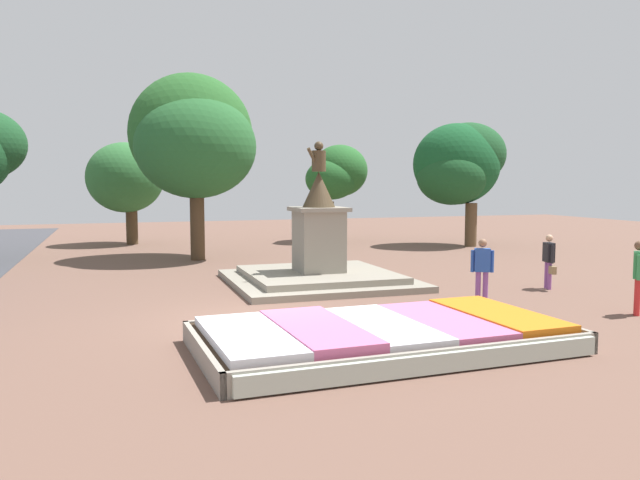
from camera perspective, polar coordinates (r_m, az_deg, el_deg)
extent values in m
plane|color=brown|center=(13.95, -5.40, -7.37)|extent=(71.08, 71.08, 0.00)
cube|color=#38281C|center=(11.76, 5.70, -8.91)|extent=(6.72, 3.61, 0.35)
cube|color=gray|center=(10.30, 10.03, -10.93)|extent=(6.79, 0.37, 0.39)
cube|color=gray|center=(13.29, 2.38, -7.14)|extent=(6.79, 0.37, 0.39)
cube|color=gray|center=(10.75, -10.79, -10.24)|extent=(0.24, 3.55, 0.39)
cube|color=gray|center=(13.54, 18.61, -7.17)|extent=(0.24, 3.55, 0.39)
cube|color=white|center=(10.84, -6.65, -8.78)|extent=(1.40, 3.20, 0.15)
cube|color=#D86699|center=(11.21, -0.22, -8.21)|extent=(1.40, 3.20, 0.18)
cube|color=white|center=(11.71, 5.71, -7.79)|extent=(1.40, 3.20, 0.12)
cube|color=#D86699|center=(12.32, 11.09, -7.23)|extent=(1.40, 3.20, 0.11)
cube|color=orange|center=(13.02, 15.92, -6.58)|extent=(1.40, 3.20, 0.14)
cube|color=#B2BCAD|center=(10.25, 10.18, -11.01)|extent=(6.46, 0.46, 0.32)
cube|color=gray|center=(18.86, -0.11, -3.72)|extent=(5.25, 5.25, 0.19)
cube|color=gray|center=(18.83, -0.11, -3.16)|extent=(4.23, 4.23, 0.19)
cube|color=gray|center=(18.71, -0.11, -0.13)|extent=(1.32, 1.32, 1.82)
cube|color=gray|center=(18.64, -0.11, 2.84)|extent=(1.55, 1.55, 0.12)
cone|color=#473823|center=(18.62, -0.11, 4.65)|extent=(0.99, 0.99, 1.06)
cylinder|color=#473823|center=(18.63, -0.11, 7.23)|extent=(0.42, 0.42, 0.62)
sphere|color=#473823|center=(18.65, -0.11, 8.59)|extent=(0.27, 0.27, 0.27)
cylinder|color=#473823|center=(18.45, -0.70, 7.63)|extent=(0.42, 0.27, 0.53)
cylinder|color=#8C4C99|center=(19.12, 20.02, -3.02)|extent=(0.13, 0.13, 0.78)
cylinder|color=#8C4C99|center=(18.96, 20.23, -3.10)|extent=(0.13, 0.13, 0.78)
cube|color=black|center=(18.96, 20.19, -1.06)|extent=(0.32, 0.43, 0.55)
cylinder|color=black|center=(19.18, 19.91, -1.06)|extent=(0.09, 0.09, 0.53)
cylinder|color=black|center=(18.74, 20.47, -1.23)|extent=(0.09, 0.09, 0.53)
sphere|color=tan|center=(18.92, 20.23, 0.17)|extent=(0.20, 0.20, 0.20)
cube|color=olive|center=(18.74, 20.49, -2.60)|extent=(0.19, 0.30, 0.22)
cylinder|color=red|center=(16.07, 27.02, -4.68)|extent=(0.13, 0.13, 0.86)
cylinder|color=red|center=(16.24, 27.00, -4.58)|extent=(0.13, 0.13, 0.86)
cube|color=#338C4C|center=(16.05, 27.12, -2.04)|extent=(0.42, 0.43, 0.61)
cylinder|color=#338C4C|center=(15.82, 27.14, -2.25)|extent=(0.09, 0.09, 0.58)
cylinder|color=#338C4C|center=(16.29, 27.10, -2.05)|extent=(0.09, 0.09, 0.58)
sphere|color=brown|center=(16.01, 27.19, -0.46)|extent=(0.22, 0.22, 0.22)
cylinder|color=#8C4C99|center=(16.20, 14.25, -4.25)|extent=(0.13, 0.13, 0.82)
cylinder|color=#8C4C99|center=(16.22, 14.88, -4.25)|extent=(0.13, 0.13, 0.82)
cube|color=#264CA5|center=(16.11, 14.62, -1.79)|extent=(0.44, 0.37, 0.58)
cylinder|color=#264CA5|center=(16.08, 13.77, -1.88)|extent=(0.09, 0.09, 0.55)
cylinder|color=#264CA5|center=(16.14, 15.47, -1.90)|extent=(0.09, 0.09, 0.55)
sphere|color=#8C664C|center=(16.06, 14.66, -0.27)|extent=(0.21, 0.21, 0.21)
cylinder|color=#4C3823|center=(24.91, -11.16, 1.82)|extent=(0.56, 0.56, 3.15)
ellipsoid|color=#20592A|center=(25.37, -12.60, 8.65)|extent=(3.65, 3.56, 2.82)
ellipsoid|color=#255D2C|center=(24.89, -11.29, 8.38)|extent=(4.70, 4.33, 4.02)
ellipsoid|color=#275D26|center=(25.72, -11.71, 9.50)|extent=(4.88, 4.49, 4.74)
cylinder|color=brown|center=(30.40, 13.63, 1.36)|extent=(0.55, 0.55, 2.06)
ellipsoid|color=#1B4B25|center=(31.07, 13.42, 7.65)|extent=(3.70, 3.21, 3.00)
ellipsoid|color=#1B4C25|center=(30.17, 11.97, 5.73)|extent=(3.32, 3.39, 2.71)
ellipsoid|color=#164F27|center=(30.70, 12.39, 6.80)|extent=(4.24, 3.74, 3.87)
cylinder|color=#4C3823|center=(31.99, 0.81, 1.70)|extent=(0.53, 0.53, 2.05)
ellipsoid|color=#265E28|center=(32.17, 1.82, 6.36)|extent=(2.83, 3.02, 2.64)
ellipsoid|color=#245C27|center=(31.57, 1.07, 5.60)|extent=(2.69, 2.40, 2.08)
cylinder|color=#4C3823|center=(31.92, -16.82, 1.50)|extent=(0.56, 0.56, 2.10)
ellipsoid|color=#316A35|center=(32.24, -17.02, 5.46)|extent=(2.83, 2.96, 2.63)
ellipsoid|color=#306B34|center=(31.83, -17.39, 5.47)|extent=(3.69, 3.36, 3.40)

